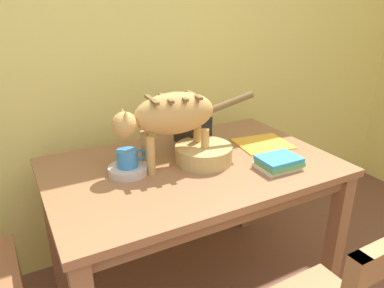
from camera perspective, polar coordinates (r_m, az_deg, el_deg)
wall_rear at (r=2.08m, az=-9.75°, el=15.49°), size 4.80×0.11×2.50m
dining_table at (r=1.74m, az=0.00°, el=-5.84°), size 1.32×0.84×0.76m
cat at (r=1.60m, az=-3.39°, el=4.31°), size 0.67×0.18×0.34m
saucer_bowl at (r=1.63m, az=-9.94°, el=-3.99°), size 0.17×0.17×0.03m
coffee_mug at (r=1.61m, az=-9.96°, el=-2.19°), size 0.13×0.09×0.08m
magazine at (r=1.96m, az=10.97°, el=0.05°), size 0.30×0.27×0.01m
book_stack at (r=1.69m, az=13.35°, el=-2.83°), size 0.19×0.15×0.06m
wicker_basket at (r=1.71m, az=1.82°, el=-1.50°), size 0.27×0.27×0.08m
toaster at (r=1.89m, az=0.02°, el=2.32°), size 0.12×0.20×0.18m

